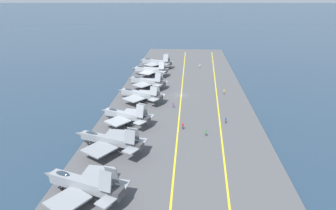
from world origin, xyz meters
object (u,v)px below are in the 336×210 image
at_px(parked_jet_fifth, 146,81).
at_px(crew_white_vest, 200,66).
at_px(crew_red_vest, 183,126).
at_px(parked_jet_nearest, 82,184).
at_px(parked_jet_second, 109,140).
at_px(parked_jet_seventh, 156,62).
at_px(crew_purple_vest, 173,105).
at_px(crew_green_vest, 206,132).
at_px(parked_jet_sixth, 150,70).
at_px(crew_yellow_vest, 224,92).
at_px(parked_jet_fourth, 140,94).
at_px(parked_jet_third, 125,115).
at_px(crew_blue_vest, 226,120).

relative_size(parked_jet_fifth, crew_white_vest, 8.89).
xyz_separation_m(crew_white_vest, crew_red_vest, (-66.71, 6.14, -0.01)).
height_order(parked_jet_nearest, parked_jet_second, parked_jet_nearest).
distance_m(parked_jet_second, crew_red_vest, 20.08).
distance_m(parked_jet_seventh, crew_purple_vest, 52.35).
bearing_deg(parked_jet_fifth, crew_green_vest, -152.76).
bearing_deg(parked_jet_sixth, crew_yellow_vest, -128.41).
height_order(parked_jet_nearest, crew_green_vest, parked_jet_nearest).
height_order(parked_jet_fourth, crew_red_vest, parked_jet_fourth).
distance_m(parked_jet_third, parked_jet_fourth, 17.38).
xyz_separation_m(parked_jet_fifth, crew_green_vest, (-38.54, -19.84, -1.37)).
distance_m(parked_jet_second, crew_white_vest, 81.99).
distance_m(crew_yellow_vest, crew_blue_vest, 24.50).
relative_size(parked_jet_second, crew_yellow_vest, 9.62).
xyz_separation_m(crew_yellow_vest, crew_white_vest, (37.81, 7.19, -0.01)).
bearing_deg(parked_jet_second, parked_jet_seventh, -1.09).
xyz_separation_m(parked_jet_third, crew_white_vest, (64.25, -21.39, -1.42)).
distance_m(parked_jet_fourth, crew_white_vest, 51.15).
relative_size(parked_jet_nearest, crew_yellow_vest, 8.95).
bearing_deg(crew_green_vest, crew_yellow_vest, -13.37).
bearing_deg(parked_jet_seventh, parked_jet_nearest, 178.89).
relative_size(parked_jet_sixth, crew_white_vest, 8.97).
distance_m(parked_jet_nearest, parked_jet_seventh, 94.46).
relative_size(parked_jet_third, crew_yellow_vest, 8.64).
distance_m(parked_jet_sixth, parked_jet_seventh, 14.73).
height_order(parked_jet_seventh, crew_red_vest, parked_jet_seventh).
bearing_deg(crew_red_vest, parked_jet_nearest, 150.29).
relative_size(parked_jet_fourth, parked_jet_fifth, 1.05).
xyz_separation_m(parked_jet_sixth, crew_yellow_vest, (-22.51, -28.39, -1.61)).
relative_size(parked_jet_fifth, crew_purple_vest, 9.20).
height_order(parked_jet_fourth, parked_jet_fifth, parked_jet_fifth).
bearing_deg(crew_purple_vest, parked_jet_second, 155.32).
relative_size(parked_jet_nearest, crew_white_vest, 9.02).
height_order(parked_jet_seventh, crew_white_vest, parked_jet_seventh).
bearing_deg(crew_white_vest, parked_jet_fourth, 156.53).
height_order(crew_yellow_vest, crew_green_vest, crew_yellow_vest).
bearing_deg(parked_jet_nearest, crew_purple_vest, -16.56).
height_order(crew_purple_vest, crew_red_vest, crew_red_vest).
xyz_separation_m(parked_jet_sixth, crew_blue_vest, (-46.92, -26.34, -1.60)).
distance_m(parked_jet_third, parked_jet_sixth, 48.95).
bearing_deg(parked_jet_fourth, crew_blue_vest, -121.00).
bearing_deg(parked_jet_fifth, parked_jet_third, 178.16).
bearing_deg(crew_purple_vest, crew_white_vest, -10.33).
bearing_deg(crew_yellow_vest, crew_green_vest, 166.63).
relative_size(parked_jet_fifth, parked_jet_seventh, 0.95).
relative_size(parked_jet_seventh, crew_blue_vest, 9.26).
distance_m(crew_white_vest, crew_red_vest, 66.99).
bearing_deg(parked_jet_seventh, crew_purple_vest, -167.82).
relative_size(parked_jet_fourth, crew_blue_vest, 9.25).
height_order(parked_jet_sixth, crew_purple_vest, parked_jet_sixth).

